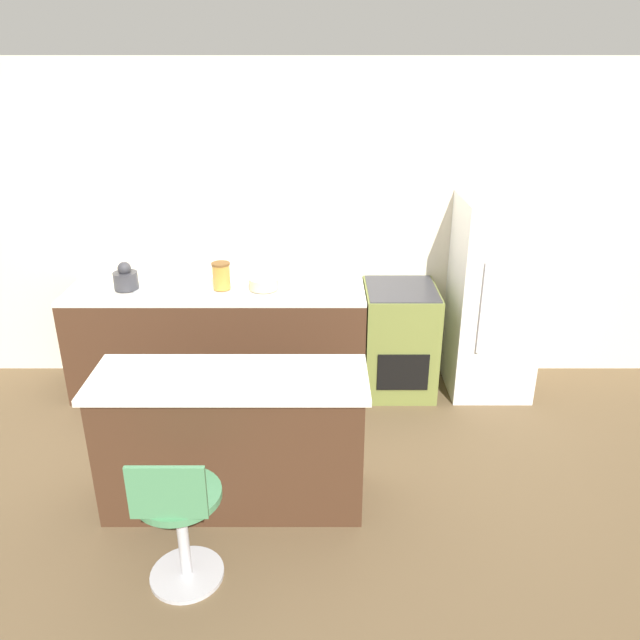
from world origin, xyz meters
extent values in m
plane|color=brown|center=(0.00, 0.00, 0.00)|extent=(14.00, 14.00, 0.00)
cube|color=beige|center=(0.00, 0.70, 1.30)|extent=(8.00, 0.06, 2.60)
cube|color=#422819|center=(-0.36, 0.34, 0.43)|extent=(2.37, 0.65, 0.85)
cube|color=silver|center=(-0.36, 0.34, 0.87)|extent=(2.37, 0.65, 0.03)
cube|color=#9EA3A8|center=(-0.77, 0.34, 0.89)|extent=(0.44, 0.36, 0.01)
cube|color=#422819|center=(-0.06, -1.10, 0.42)|extent=(1.57, 0.54, 0.84)
cube|color=silver|center=(-0.06, -1.10, 0.86)|extent=(1.63, 0.57, 0.04)
cube|color=olive|center=(1.13, 0.34, 0.44)|extent=(0.58, 0.65, 0.88)
cube|color=black|center=(1.13, 0.01, 0.31)|extent=(0.40, 0.01, 0.31)
cube|color=#333338|center=(1.13, 0.34, 0.89)|extent=(0.55, 0.62, 0.01)
cube|color=silver|center=(1.87, 0.35, 0.81)|extent=(0.64, 0.64, 1.61)
cube|color=silver|center=(1.70, 0.02, 0.85)|extent=(0.02, 0.02, 0.73)
cylinder|color=#B7B7BC|center=(-0.25, -1.75, 0.01)|extent=(0.40, 0.40, 0.02)
cylinder|color=#B7B7BC|center=(-0.25, -1.75, 0.26)|extent=(0.06, 0.06, 0.53)
cylinder|color=#478456|center=(-0.25, -1.75, 0.55)|extent=(0.44, 0.44, 0.04)
cube|color=#478456|center=(-0.25, -1.94, 0.71)|extent=(0.38, 0.02, 0.29)
cylinder|color=#333338|center=(-1.06, 0.34, 0.96)|extent=(0.19, 0.19, 0.14)
sphere|color=#333338|center=(-1.06, 0.34, 1.06)|extent=(0.11, 0.11, 0.11)
cylinder|color=#C1B28E|center=(0.03, 0.34, 0.93)|extent=(0.23, 0.23, 0.09)
cylinder|color=#B77F33|center=(-0.30, 0.34, 0.99)|extent=(0.14, 0.14, 0.20)
cylinder|color=brown|center=(-0.30, 0.34, 1.10)|extent=(0.15, 0.15, 0.02)
camera|label=1|loc=(0.48, -4.31, 2.63)|focal=35.00mm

